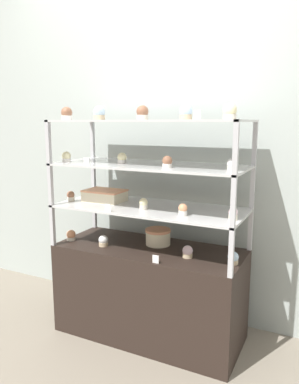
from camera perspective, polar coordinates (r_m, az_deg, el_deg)
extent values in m
plane|color=gray|center=(2.53, 0.00, -20.70)|extent=(20.00, 20.00, 0.00)
cube|color=#A8B2AD|center=(2.51, 3.92, 10.19)|extent=(8.00, 0.05, 2.60)
cube|color=black|center=(2.40, 0.00, -14.88)|extent=(1.13, 0.47, 0.57)
cube|color=#B7B7BC|center=(2.71, -8.39, -2.74)|extent=(0.02, 0.02, 0.25)
cube|color=#B7B7BC|center=(2.29, 15.12, -5.52)|extent=(0.02, 0.02, 0.25)
cube|color=#B7B7BC|center=(2.37, -14.56, -4.92)|extent=(0.02, 0.02, 0.25)
cube|color=#B7B7BC|center=(1.87, 12.35, -9.03)|extent=(0.02, 0.02, 0.25)
cube|color=silver|center=(2.22, 0.00, -2.40)|extent=(1.13, 0.47, 0.01)
cube|color=#B7B7BC|center=(2.67, -8.53, 2.56)|extent=(0.02, 0.02, 0.25)
cube|color=#B7B7BC|center=(2.23, 15.43, 0.75)|extent=(0.02, 0.02, 0.25)
cube|color=#B7B7BC|center=(2.32, -14.85, 1.13)|extent=(0.02, 0.02, 0.25)
cube|color=#B7B7BC|center=(1.80, 12.67, -1.42)|extent=(0.02, 0.02, 0.25)
cube|color=silver|center=(2.18, 0.00, 4.10)|extent=(1.13, 0.47, 0.01)
cube|color=#B7B7BC|center=(2.64, -8.68, 8.01)|extent=(0.02, 0.02, 0.25)
cube|color=#B7B7BC|center=(2.21, 15.76, 7.25)|extent=(0.02, 0.02, 0.25)
cube|color=#B7B7BC|center=(2.29, -15.15, 7.39)|extent=(0.02, 0.02, 0.25)
cube|color=#B7B7BC|center=(1.77, 13.00, 6.64)|extent=(0.02, 0.02, 0.25)
cube|color=silver|center=(2.17, 0.00, 10.78)|extent=(1.13, 0.47, 0.01)
cylinder|color=beige|center=(2.33, 1.31, -7.02)|extent=(0.15, 0.15, 0.08)
cylinder|color=#E5996B|center=(2.32, 1.32, -5.86)|extent=(0.16, 0.16, 0.01)
cube|color=beige|center=(2.39, -6.83, -0.65)|extent=(0.24, 0.17, 0.06)
cube|color=#E5996B|center=(2.38, -6.85, 0.21)|extent=(0.25, 0.17, 0.01)
cylinder|color=beige|center=(2.47, -11.84, -6.95)|extent=(0.06, 0.06, 0.02)
sphere|color=#E5996B|center=(2.46, -11.86, -6.34)|extent=(0.06, 0.06, 0.06)
cylinder|color=#CCB28C|center=(2.33, -7.04, -7.88)|extent=(0.06, 0.06, 0.02)
sphere|color=white|center=(2.32, -7.05, -7.24)|extent=(0.06, 0.06, 0.06)
cylinder|color=#CCB28C|center=(2.14, 5.81, -9.57)|extent=(0.06, 0.06, 0.02)
sphere|color=silver|center=(2.13, 5.83, -8.87)|extent=(0.06, 0.06, 0.06)
cylinder|color=#CCB28C|center=(2.08, 12.60, -10.34)|extent=(0.06, 0.06, 0.02)
sphere|color=silver|center=(2.07, 12.63, -9.63)|extent=(0.06, 0.06, 0.06)
cube|color=white|center=(2.04, 0.94, -10.21)|extent=(0.04, 0.00, 0.04)
cylinder|color=beige|center=(2.42, -11.90, -1.05)|extent=(0.05, 0.05, 0.03)
sphere|color=#8C5B42|center=(2.42, -11.93, -0.41)|extent=(0.05, 0.05, 0.05)
cylinder|color=beige|center=(2.15, -0.82, -2.30)|extent=(0.05, 0.05, 0.03)
sphere|color=#F4EAB2|center=(2.14, -0.83, -1.58)|extent=(0.05, 0.05, 0.05)
cylinder|color=white|center=(2.01, 5.10, -3.22)|extent=(0.05, 0.05, 0.03)
sphere|color=#E5996B|center=(2.01, 5.11, -2.46)|extent=(0.05, 0.05, 0.05)
cylinder|color=beige|center=(1.97, 12.60, -3.77)|extent=(0.05, 0.05, 0.03)
sphere|color=silver|center=(1.96, 12.64, -2.99)|extent=(0.05, 0.05, 0.05)
cube|color=white|center=(2.11, -6.35, -2.41)|extent=(0.04, 0.00, 0.04)
cylinder|color=white|center=(2.36, -12.53, 4.77)|extent=(0.05, 0.05, 0.02)
sphere|color=#F4EAB2|center=(2.36, -12.56, 5.39)|extent=(0.05, 0.05, 0.05)
cylinder|color=white|center=(2.22, -4.21, 4.64)|extent=(0.05, 0.05, 0.02)
sphere|color=#F4EAB2|center=(2.22, -4.22, 5.31)|extent=(0.05, 0.05, 0.05)
cylinder|color=white|center=(2.01, 2.72, 4.04)|extent=(0.05, 0.05, 0.02)
sphere|color=#8C5B42|center=(2.01, 2.73, 4.78)|extent=(0.05, 0.05, 0.05)
cylinder|color=beige|center=(1.93, 12.49, 3.52)|extent=(0.05, 0.05, 0.02)
sphere|color=white|center=(1.93, 12.52, 4.29)|extent=(0.05, 0.05, 0.05)
cube|color=white|center=(2.14, -9.58, 4.60)|extent=(0.04, 0.00, 0.04)
cylinder|color=white|center=(2.34, -12.48, 10.99)|extent=(0.06, 0.06, 0.03)
sphere|color=#8C5B42|center=(2.34, -12.51, 11.75)|extent=(0.07, 0.07, 0.07)
cylinder|color=#CCB28C|center=(2.18, -7.66, 11.19)|extent=(0.06, 0.06, 0.03)
sphere|color=silver|center=(2.18, -7.68, 12.01)|extent=(0.07, 0.07, 0.07)
cylinder|color=beige|center=(2.09, -0.97, 11.31)|extent=(0.06, 0.06, 0.03)
sphere|color=#8C5B42|center=(2.09, -0.98, 12.17)|extent=(0.07, 0.07, 0.07)
cylinder|color=#CCB28C|center=(2.01, 5.56, 11.29)|extent=(0.06, 0.06, 0.03)
sphere|color=silver|center=(2.01, 5.58, 12.19)|extent=(0.07, 0.07, 0.07)
cylinder|color=beige|center=(1.88, 12.11, 11.16)|extent=(0.06, 0.06, 0.03)
sphere|color=#F4EAB2|center=(1.88, 12.15, 12.12)|extent=(0.07, 0.07, 0.07)
cube|color=white|center=(1.83, 7.25, 11.61)|extent=(0.04, 0.00, 0.04)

